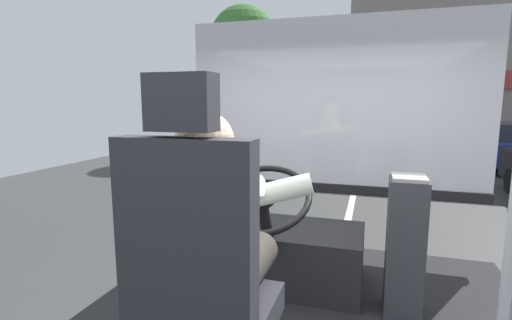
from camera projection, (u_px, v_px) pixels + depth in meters
name	position (u px, v px, depth m)	size (l,w,h in m)	color
ground	(358.00, 177.00, 10.26)	(18.00, 44.00, 0.06)	#383838
driver_seat	(201.00, 289.00, 1.38)	(0.48, 0.48, 1.35)	black
bus_driver	(214.00, 233.00, 1.47)	(0.72, 0.55, 0.74)	#332D28
steering_console	(280.00, 252.00, 2.61)	(1.10, 1.04, 0.88)	black
fare_box	(405.00, 246.00, 2.20)	(0.21, 0.24, 0.84)	#333338
windshield_panel	(331.00, 126.00, 3.20)	(2.50, 0.08, 1.48)	silver
street_tree	(244.00, 41.00, 13.65)	(2.41, 2.41, 5.42)	#4C3828
shop_building	(500.00, 50.00, 15.02)	(11.35, 5.39, 8.03)	gray
parked_car_blue	(511.00, 145.00, 11.29)	(1.77, 3.83, 1.37)	navy
parked_car_white	(473.00, 132.00, 15.71)	(1.98, 4.45, 1.39)	silver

